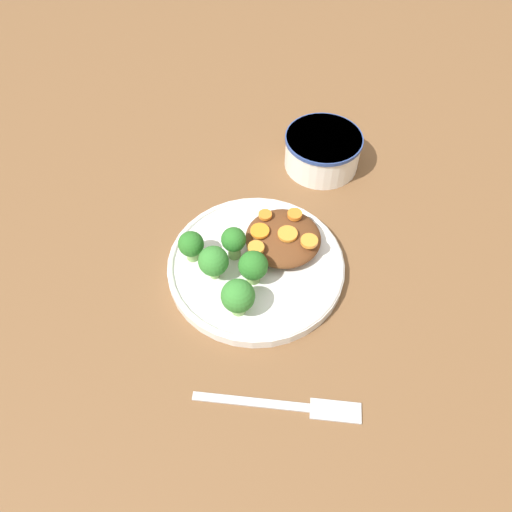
{
  "coord_description": "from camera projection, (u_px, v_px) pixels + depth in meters",
  "views": [
    {
      "loc": [
        0.39,
        -0.06,
        0.56
      ],
      "look_at": [
        0.0,
        0.0,
        0.03
      ],
      "focal_mm": 35.0,
      "sensor_mm": 36.0,
      "label": 1
    }
  ],
  "objects": [
    {
      "name": "ground_plane",
      "position": [
        256.0,
        269.0,
        0.69
      ],
      "size": [
        4.0,
        4.0,
        0.0
      ],
      "primitive_type": "plane",
      "color": "brown"
    },
    {
      "name": "plate",
      "position": [
        256.0,
        265.0,
        0.68
      ],
      "size": [
        0.24,
        0.24,
        0.02
      ],
      "color": "silver",
      "rests_on": "ground_plane"
    },
    {
      "name": "dip_bowl",
      "position": [
        323.0,
        149.0,
        0.79
      ],
      "size": [
        0.12,
        0.12,
        0.06
      ],
      "color": "white",
      "rests_on": "ground_plane"
    },
    {
      "name": "stew_mound",
      "position": [
        283.0,
        238.0,
        0.68
      ],
      "size": [
        0.1,
        0.1,
        0.03
      ],
      "primitive_type": "ellipsoid",
      "color": "#5B3319",
      "rests_on": "plate"
    },
    {
      "name": "broccoli_floret_0",
      "position": [
        214.0,
        262.0,
        0.64
      ],
      "size": [
        0.04,
        0.04,
        0.05
      ],
      "color": "#7FA85B",
      "rests_on": "plate"
    },
    {
      "name": "broccoli_floret_1",
      "position": [
        238.0,
        297.0,
        0.6
      ],
      "size": [
        0.04,
        0.04,
        0.05
      ],
      "color": "#7FA85B",
      "rests_on": "plate"
    },
    {
      "name": "broccoli_floret_2",
      "position": [
        253.0,
        266.0,
        0.63
      ],
      "size": [
        0.04,
        0.04,
        0.05
      ],
      "color": "#759E51",
      "rests_on": "plate"
    },
    {
      "name": "broccoli_floret_3",
      "position": [
        234.0,
        241.0,
        0.66
      ],
      "size": [
        0.03,
        0.03,
        0.05
      ],
      "color": "#7FA85B",
      "rests_on": "plate"
    },
    {
      "name": "broccoli_floret_4",
      "position": [
        191.0,
        245.0,
        0.66
      ],
      "size": [
        0.03,
        0.03,
        0.05
      ],
      "color": "#7FA85B",
      "rests_on": "plate"
    },
    {
      "name": "carrot_slice_0",
      "position": [
        288.0,
        234.0,
        0.66
      ],
      "size": [
        0.03,
        0.03,
        0.0
      ],
      "primitive_type": "cylinder",
      "color": "orange",
      "rests_on": "stew_mound"
    },
    {
      "name": "carrot_slice_1",
      "position": [
        260.0,
        231.0,
        0.67
      ],
      "size": [
        0.03,
        0.03,
        0.0
      ],
      "primitive_type": "cylinder",
      "color": "orange",
      "rests_on": "stew_mound"
    },
    {
      "name": "carrot_slice_2",
      "position": [
        309.0,
        241.0,
        0.65
      ],
      "size": [
        0.02,
        0.02,
        0.01
      ],
      "primitive_type": "cylinder",
      "color": "orange",
      "rests_on": "stew_mound"
    },
    {
      "name": "carrot_slice_3",
      "position": [
        295.0,
        215.0,
        0.68
      ],
      "size": [
        0.02,
        0.02,
        0.01
      ],
      "primitive_type": "cylinder",
      "color": "orange",
      "rests_on": "stew_mound"
    },
    {
      "name": "carrot_slice_4",
      "position": [
        259.0,
        249.0,
        0.65
      ],
      "size": [
        0.02,
        0.02,
        0.01
      ],
      "primitive_type": "cylinder",
      "color": "orange",
      "rests_on": "stew_mound"
    },
    {
      "name": "carrot_slice_5",
      "position": [
        265.0,
        215.0,
        0.68
      ],
      "size": [
        0.02,
        0.02,
        0.0
      ],
      "primitive_type": "cylinder",
      "color": "orange",
      "rests_on": "stew_mound"
    },
    {
      "name": "fork",
      "position": [
        294.0,
        406.0,
        0.57
      ],
      "size": [
        0.07,
        0.19,
        0.01
      ],
      "rotation": [
        0.0,
        0.0,
        7.59
      ],
      "color": "#B8B8B8",
      "rests_on": "ground_plane"
    }
  ]
}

